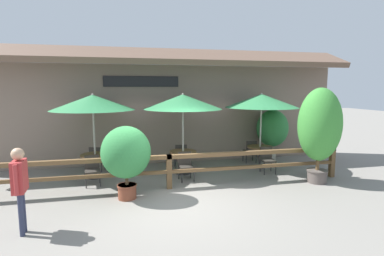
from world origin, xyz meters
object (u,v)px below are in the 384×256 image
at_px(chair_near_streetside, 92,169).
at_px(chair_middle_wallside, 181,155).
at_px(patio_umbrella_middle, 183,102).
at_px(chair_far_streetside, 267,159).
at_px(dining_table_far, 260,151).
at_px(pedestrian, 20,179).
at_px(potted_plant_small_flowering, 320,127).
at_px(patio_umbrella_near, 93,102).
at_px(potted_plant_corner_fern, 126,154).
at_px(chair_far_wallside, 250,150).
at_px(potted_plant_entrance_palm, 272,129).
at_px(chair_middle_streetside, 186,165).
at_px(patio_umbrella_far, 261,101).
at_px(chair_near_wallside, 97,158).
at_px(dining_table_middle, 183,156).
at_px(dining_table_near, 95,159).

relative_size(chair_near_streetside, chair_middle_wallside, 1.00).
height_order(patio_umbrella_middle, chair_far_streetside, patio_umbrella_middle).
distance_m(dining_table_far, pedestrian, 7.45).
bearing_deg(dining_table_far, potted_plant_small_flowering, -65.29).
relative_size(patio_umbrella_near, potted_plant_corner_fern, 1.41).
distance_m(chair_far_wallside, potted_plant_corner_fern, 5.36).
height_order(potted_plant_entrance_palm, pedestrian, potted_plant_entrance_palm).
height_order(patio_umbrella_middle, dining_table_far, patio_umbrella_middle).
xyz_separation_m(chair_far_streetside, potted_plant_corner_fern, (-4.52, -1.40, 0.67)).
xyz_separation_m(chair_middle_streetside, pedestrian, (-3.70, -2.67, 0.60)).
height_order(chair_near_streetside, patio_umbrella_far, patio_umbrella_far).
relative_size(chair_middle_streetside, chair_far_streetside, 1.00).
xyz_separation_m(chair_far_streetside, potted_plant_entrance_palm, (1.00, 1.63, 0.75)).
xyz_separation_m(chair_middle_streetside, chair_middle_wallside, (0.10, 1.39, 0.00)).
relative_size(patio_umbrella_middle, patio_umbrella_far, 1.00).
xyz_separation_m(dining_table_far, pedestrian, (-6.53, -3.55, 0.48)).
bearing_deg(chair_middle_wallside, chair_near_wallside, 0.80).
xyz_separation_m(patio_umbrella_middle, chair_far_wallside, (2.72, 0.88, -1.86)).
bearing_deg(patio_umbrella_far, chair_middle_wallside, 169.46).
bearing_deg(chair_far_streetside, patio_umbrella_middle, 174.26).
height_order(dining_table_far, chair_far_wallside, chair_far_wallside).
bearing_deg(patio_umbrella_near, potted_plant_entrance_palm, 8.66).
height_order(patio_umbrella_far, potted_plant_small_flowering, potted_plant_small_flowering).
distance_m(patio_umbrella_middle, pedestrian, 5.19).
bearing_deg(pedestrian, patio_umbrella_middle, 127.18).
height_order(patio_umbrella_far, dining_table_far, patio_umbrella_far).
bearing_deg(chair_far_streetside, patio_umbrella_far, 89.71).
distance_m(chair_near_streetside, pedestrian, 3.02).
distance_m(chair_near_wallside, potted_plant_small_flowering, 7.07).
relative_size(chair_near_wallside, chair_far_wallside, 1.00).
relative_size(patio_umbrella_middle, chair_far_wallside, 3.08).
distance_m(patio_umbrella_near, patio_umbrella_middle, 2.74).
relative_size(potted_plant_entrance_palm, pedestrian, 1.17).
xyz_separation_m(chair_near_streetside, dining_table_middle, (2.76, 0.59, 0.12)).
bearing_deg(dining_table_far, chair_middle_wallside, 169.46).
xyz_separation_m(dining_table_middle, pedestrian, (-3.75, -3.37, 0.48)).
relative_size(chair_middle_streetside, patio_umbrella_far, 0.32).
bearing_deg(potted_plant_entrance_palm, dining_table_middle, -163.23).
distance_m(dining_table_near, chair_middle_wallside, 2.85).
bearing_deg(potted_plant_small_flowering, chair_middle_streetside, 163.86).
distance_m(chair_middle_streetside, chair_far_wallside, 3.19).
distance_m(chair_middle_wallside, patio_umbrella_far, 3.35).
xyz_separation_m(chair_middle_wallside, chair_far_wallside, (2.67, 0.18, 0.00)).
bearing_deg(patio_umbrella_near, pedestrian, -106.03).
distance_m(chair_far_wallside, potted_plant_entrance_palm, 1.27).
height_order(dining_table_middle, potted_plant_corner_fern, potted_plant_corner_fern).
xyz_separation_m(patio_umbrella_near, chair_middle_streetside, (2.69, -0.83, -1.86)).
xyz_separation_m(potted_plant_corner_fern, potted_plant_entrance_palm, (5.52, 3.03, 0.07)).
bearing_deg(chair_near_wallside, dining_table_middle, 174.88).
distance_m(chair_far_streetside, potted_plant_small_flowering, 1.99).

